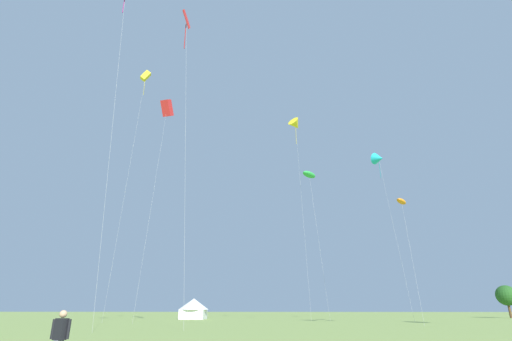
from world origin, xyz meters
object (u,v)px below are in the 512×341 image
at_px(kite_yellow_delta, 296,125).
at_px(kite_cyan_delta, 379,159).
at_px(kite_green_parafoil, 309,175).
at_px(kite_red_box, 167,108).
at_px(festival_tent_left, 194,308).
at_px(tree_distant_left, 506,296).
at_px(kite_red_diamond, 186,22).
at_px(kite_yellow_box, 145,77).
at_px(kite_orange_parafoil, 401,202).

relative_size(kite_yellow_delta, kite_cyan_delta, 1.26).
bearing_deg(kite_green_parafoil, kite_red_box, -158.88).
xyz_separation_m(festival_tent_left, tree_distant_left, (59.27, 11.34, 2.23)).
bearing_deg(festival_tent_left, kite_cyan_delta, -15.65).
height_order(kite_red_box, kite_red_diamond, kite_red_diamond).
bearing_deg(festival_tent_left, tree_distant_left, 10.83).
distance_m(kite_yellow_delta, kite_yellow_box, 26.28).
xyz_separation_m(kite_yellow_box, tree_distant_left, (65.14, 29.81, -32.10)).
distance_m(kite_yellow_delta, kite_green_parafoil, 10.37).
distance_m(festival_tent_left, tree_distant_left, 60.39).
height_order(kite_yellow_delta, kite_orange_parafoil, kite_yellow_delta).
bearing_deg(kite_cyan_delta, kite_yellow_box, -165.76).
bearing_deg(tree_distant_left, kite_green_parafoil, -150.89).
bearing_deg(tree_distant_left, kite_yellow_delta, -154.01).
height_order(kite_orange_parafoil, kite_red_box, kite_red_box).
distance_m(kite_cyan_delta, kite_red_diamond, 37.55).
distance_m(kite_red_box, festival_tent_left, 34.09).
bearing_deg(kite_orange_parafoil, kite_yellow_box, 171.52).
bearing_deg(kite_green_parafoil, kite_yellow_box, -162.96).
xyz_separation_m(kite_green_parafoil, kite_yellow_box, (-25.79, -7.90, 14.12)).
distance_m(kite_green_parafoil, kite_yellow_box, 30.44).
xyz_separation_m(kite_red_box, kite_yellow_box, (-4.10, 0.48, 6.05)).
relative_size(kite_yellow_box, tree_distant_left, 6.18).
xyz_separation_m(kite_cyan_delta, kite_yellow_box, (-37.68, -9.56, 10.86)).
height_order(kite_red_diamond, festival_tent_left, kite_red_diamond).
height_order(kite_red_box, kite_yellow_box, kite_yellow_box).
relative_size(kite_cyan_delta, kite_red_diamond, 0.74).
bearing_deg(tree_distant_left, kite_cyan_delta, -143.60).
height_order(kite_yellow_delta, kite_green_parafoil, kite_yellow_delta).
bearing_deg(kite_green_parafoil, kite_cyan_delta, 7.94).
distance_m(kite_green_parafoil, kite_orange_parafoil, 18.23).
distance_m(kite_yellow_box, festival_tent_left, 39.43).
relative_size(kite_red_diamond, festival_tent_left, 6.91).
xyz_separation_m(kite_red_diamond, tree_distant_left, (55.21, 44.10, -29.69)).
distance_m(kite_red_box, kite_red_diamond, 15.43).
xyz_separation_m(kite_green_parafoil, kite_red_diamond, (-15.86, -22.20, 11.71)).
distance_m(kite_yellow_delta, kite_red_box, 22.52).
bearing_deg(kite_cyan_delta, kite_yellow_delta, 179.10).
bearing_deg(kite_red_diamond, kite_red_box, 112.89).
xyz_separation_m(kite_yellow_delta, kite_green_parafoil, (1.74, -1.87, -10.05)).
relative_size(kite_yellow_delta, kite_yellow_box, 0.90).
bearing_deg(kite_orange_parafoil, tree_distant_left, 49.63).
xyz_separation_m(kite_cyan_delta, tree_distant_left, (27.46, 20.25, -21.25)).
bearing_deg(kite_yellow_box, kite_orange_parafoil, -8.48).
xyz_separation_m(kite_red_box, tree_distant_left, (61.04, 30.29, -26.05)).
relative_size(kite_yellow_delta, tree_distant_left, 5.55).
bearing_deg(tree_distant_left, kite_red_diamond, -141.38).
bearing_deg(kite_red_diamond, kite_cyan_delta, 40.69).
height_order(kite_yellow_delta, kite_yellow_box, kite_yellow_box).
xyz_separation_m(kite_orange_parafoil, tree_distant_left, (29.82, 35.07, -9.72)).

